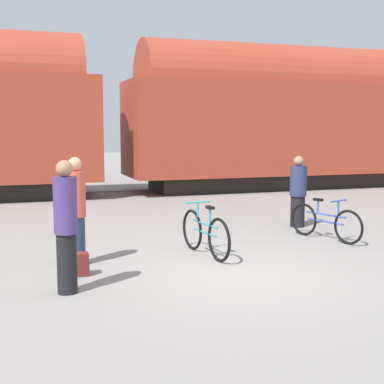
{
  "coord_description": "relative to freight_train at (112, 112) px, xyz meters",
  "views": [
    {
      "loc": [
        -3.09,
        -7.15,
        2.18
      ],
      "look_at": [
        -0.24,
        1.38,
        1.1
      ],
      "focal_mm": 50.0,
      "sensor_mm": 36.0,
      "label": 1
    }
  ],
  "objects": [
    {
      "name": "bicycle_blue",
      "position": [
        2.65,
        -8.5,
        -2.33
      ],
      "size": [
        0.62,
        1.68,
        0.82
      ],
      "color": "black",
      "rests_on": "ground_plane"
    },
    {
      "name": "ground_plane",
      "position": [
        -0.0,
        -10.29,
        -2.68
      ],
      "size": [
        80.0,
        80.0,
        0.0
      ],
      "primitive_type": "plane",
      "color": "gray"
    },
    {
      "name": "person_in_red",
      "position": [
        -2.19,
        -8.93,
        -1.81
      ],
      "size": [
        0.32,
        0.32,
        1.73
      ],
      "rotation": [
        0.0,
        0.0,
        5.68
      ],
      "color": "#283351",
      "rests_on": "ground_plane"
    },
    {
      "name": "freight_train",
      "position": [
        0.0,
        0.0,
        0.0
      ],
      "size": [
        48.57,
        2.87,
        5.11
      ],
      "color": "black",
      "rests_on": "ground_plane"
    },
    {
      "name": "person_in_purple",
      "position": [
        -2.48,
        -10.38,
        -1.78
      ],
      "size": [
        0.31,
        0.31,
        1.77
      ],
      "rotation": [
        0.0,
        0.0,
        0.27
      ],
      "color": "black",
      "rests_on": "ground_plane"
    },
    {
      "name": "bicycle_teal",
      "position": [
        -0.03,
        -8.97,
        -2.3
      ],
      "size": [
        0.46,
        1.71,
        0.91
      ],
      "color": "black",
      "rests_on": "ground_plane"
    },
    {
      "name": "rail_near",
      "position": [
        -0.0,
        -0.72,
        -2.68
      ],
      "size": [
        60.57,
        0.07,
        0.01
      ],
      "primitive_type": "cube",
      "color": "#4C4238",
      "rests_on": "ground_plane"
    },
    {
      "name": "rail_far",
      "position": [
        -0.0,
        0.72,
        -2.68
      ],
      "size": [
        60.57,
        0.07,
        0.01
      ],
      "primitive_type": "cube",
      "color": "#4C4238",
      "rests_on": "ground_plane"
    },
    {
      "name": "person_in_navy",
      "position": [
        2.83,
        -7.1,
        -1.91
      ],
      "size": [
        0.37,
        0.37,
        1.57
      ],
      "rotation": [
        0.0,
        0.0,
        1.18
      ],
      "color": "black",
      "rests_on": "ground_plane"
    },
    {
      "name": "backpack",
      "position": [
        -2.23,
        -9.58,
        -2.51
      ],
      "size": [
        0.28,
        0.2,
        0.34
      ],
      "color": "maroon",
      "rests_on": "ground_plane"
    }
  ]
}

